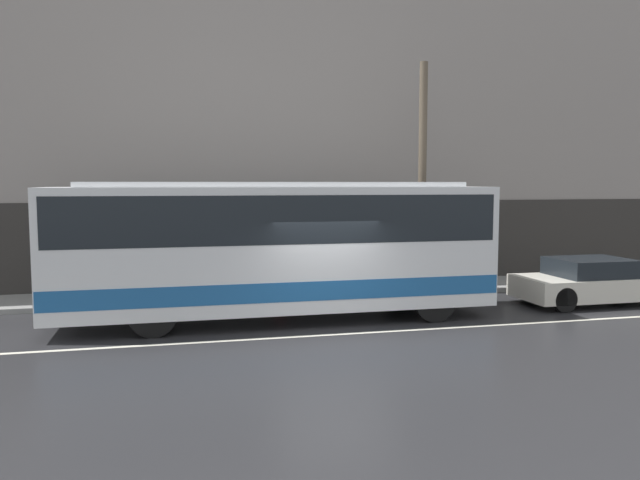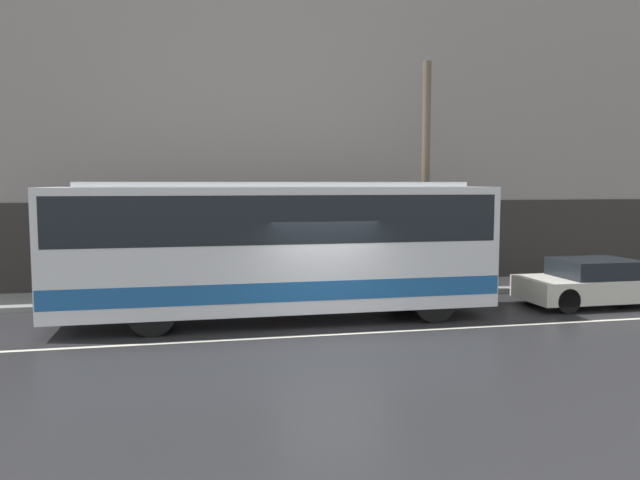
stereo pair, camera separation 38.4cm
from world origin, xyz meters
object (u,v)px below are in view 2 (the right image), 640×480
Objects in this scene: sedan_white_front at (597,283)px; transit_bus at (276,243)px; pedestrian_waiting at (281,266)px; utility_pole_near at (426,177)px.

transit_bus is at bearing -180.00° from sedan_white_front.
utility_pole_near is at bearing -9.36° from pedestrian_waiting.
transit_bus is 5.91m from utility_pole_near.
transit_bus reaches higher than sedan_white_front.
sedan_white_front is at bearing 0.00° from transit_bus.
transit_bus is 6.81× the size of pedestrian_waiting.
pedestrian_waiting is (-8.34, 3.46, 0.25)m from sedan_white_front.
sedan_white_front is at bearing -22.56° from pedestrian_waiting.
transit_bus is 1.55× the size of utility_pole_near.
pedestrian_waiting reaches higher than sedan_white_front.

